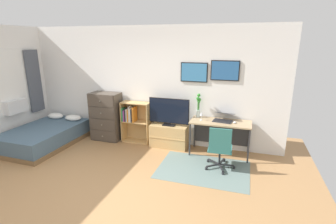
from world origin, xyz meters
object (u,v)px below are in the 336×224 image
at_px(laptop, 224,117).
at_px(bookshelf, 134,119).
at_px(bamboo_vase, 198,105).
at_px(desk, 221,127).
at_px(office_chair, 220,147).
at_px(dresser, 106,116).
at_px(tv_stand, 169,136).
at_px(television, 169,112).
at_px(computer_mouse, 235,122).
at_px(bed, 45,135).
at_px(wine_glass, 201,114).

bearing_deg(laptop, bookshelf, -172.50).
relative_size(bookshelf, bamboo_vase, 1.86).
bearing_deg(bookshelf, desk, -1.50).
bearing_deg(bamboo_vase, office_chair, -55.99).
relative_size(dresser, bookshelf, 1.19).
xyz_separation_m(bookshelf, tv_stand, (0.90, -0.05, -0.30)).
xyz_separation_m(dresser, television, (1.61, -0.01, 0.25)).
height_order(bookshelf, computer_mouse, bookshelf).
height_order(dresser, computer_mouse, dresser).
bearing_deg(television, bookshelf, 175.13).
bearing_deg(office_chair, dresser, 162.01).
relative_size(dresser, laptop, 2.45).
relative_size(bed, laptop, 4.07).
distance_m(desk, computer_mouse, 0.34).
height_order(laptop, bamboo_vase, bamboo_vase).
xyz_separation_m(bookshelf, laptop, (2.10, -0.03, 0.25)).
relative_size(dresser, tv_stand, 1.37).
distance_m(bookshelf, tv_stand, 0.95).
xyz_separation_m(computer_mouse, wine_glass, (-0.69, -0.02, 0.12)).
xyz_separation_m(desk, laptop, (0.05, 0.02, 0.21)).
relative_size(office_chair, computer_mouse, 8.27).
height_order(television, office_chair, television).
height_order(bed, computer_mouse, computer_mouse).
bearing_deg(dresser, bamboo_vase, 3.28).
bearing_deg(television, laptop, 2.21).
bearing_deg(bookshelf, laptop, -0.83).
distance_m(bookshelf, office_chair, 2.28).
relative_size(television, computer_mouse, 8.89).
height_order(tv_stand, desk, desk).
relative_size(dresser, computer_mouse, 11.22).
relative_size(television, laptop, 1.94).
bearing_deg(wine_glass, bookshelf, 174.24).
distance_m(bed, laptop, 4.13).
bearing_deg(television, bamboo_vase, 12.10).
xyz_separation_m(television, office_chair, (1.23, -0.74, -0.38)).
xyz_separation_m(television, computer_mouse, (1.43, -0.07, -0.08)).
relative_size(bed, desk, 1.55).
relative_size(television, desk, 0.74).
bearing_deg(television, wine_glass, -6.82).
distance_m(television, office_chair, 1.48).
bearing_deg(desk, wine_glass, -164.47).
bearing_deg(bamboo_vase, dresser, -176.72).
relative_size(bed, office_chair, 2.25).
height_order(bed, office_chair, office_chair).
height_order(office_chair, wine_glass, wine_glass).
distance_m(tv_stand, office_chair, 1.46).
bearing_deg(tv_stand, office_chair, -31.94).
bearing_deg(desk, bookshelf, 178.50).
height_order(computer_mouse, wine_glass, wine_glass).
height_order(bed, desk, desk).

